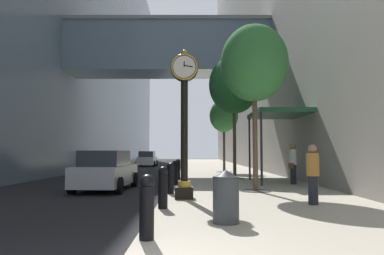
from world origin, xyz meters
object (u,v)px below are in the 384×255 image
object	(u,v)px
bollard_third	(171,177)
pedestrian_by_clock	(313,173)
bollard_second	(163,186)
bollard_nearest	(147,205)
car_white_mid	(147,159)
bollard_fourth	(175,172)
pedestrian_walking	(293,162)
bollard_fifth	(178,169)
street_tree_near	(254,64)
street_tree_mid_far	(224,116)
car_black_near	(116,164)
car_silver_far	(106,171)
trash_bin	(226,196)
street_clock	(184,116)
street_tree_mid_near	(234,85)

from	to	relation	value
bollard_third	pedestrian_by_clock	bearing A→B (deg)	-33.12
bollard_second	pedestrian_by_clock	size ratio (longest dim) A/B	0.65
bollard_nearest	car_white_mid	world-z (taller)	car_white_mid
bollard_fourth	pedestrian_walking	world-z (taller)	pedestrian_walking
bollard_fifth	street_tree_near	xyz separation A→B (m)	(3.03, -5.73, 4.12)
bollard_third	bollard_fourth	bearing A→B (deg)	90.00
pedestrian_by_clock	car_white_mid	size ratio (longest dim) A/B	0.40
pedestrian_walking	street_tree_mid_far	bearing A→B (deg)	102.09
bollard_second	pedestrian_by_clock	world-z (taller)	pedestrian_by_clock
street_tree_mid_far	pedestrian_walking	xyz separation A→B (m)	(2.15, -10.06, -3.04)
car_black_near	car_silver_far	bearing A→B (deg)	-81.26
bollard_third	pedestrian_by_clock	xyz separation A→B (m)	(3.98, -2.60, 0.30)
bollard_nearest	car_silver_far	world-z (taller)	car_silver_far
street_tree_mid_far	trash_bin	world-z (taller)	street_tree_mid_far
pedestrian_walking	car_black_near	distance (m)	11.33
street_clock	pedestrian_walking	distance (m)	7.02
bollard_nearest	car_silver_far	bearing A→B (deg)	107.04
bollard_third	street_tree_near	world-z (taller)	street_tree_near
bollard_nearest	pedestrian_walking	bearing A→B (deg)	63.14
bollard_second	street_tree_mid_near	size ratio (longest dim) A/B	0.16
street_tree_near	street_tree_mid_near	xyz separation A→B (m)	(-0.00, 6.46, 0.39)
street_tree_mid_near	pedestrian_walking	world-z (taller)	street_tree_mid_near
street_clock	trash_bin	world-z (taller)	street_clock
bollard_fifth	street_tree_mid_near	world-z (taller)	street_tree_mid_near
street_tree_near	pedestrian_walking	distance (m)	5.16
bollard_second	street_tree_near	world-z (taller)	street_tree_near
bollard_second	street_tree_mid_far	distance (m)	17.62
street_tree_mid_near	street_tree_mid_far	size ratio (longest dim) A/B	1.27
bollard_fifth	street_tree_mid_far	bearing A→B (deg)	67.21
bollard_second	bollard_third	bearing A→B (deg)	90.00
pedestrian_walking	street_clock	bearing A→B (deg)	-133.19
bollard_nearest	bollard_second	distance (m)	3.27
street_tree_mid_near	car_white_mid	xyz separation A→B (m)	(-7.20, 20.43, -4.39)
bollard_fourth	car_white_mid	bearing A→B (deg)	99.69
car_white_mid	bollard_fourth	bearing A→B (deg)	-80.31
pedestrian_by_clock	street_tree_mid_far	bearing A→B (deg)	93.34
bollard_nearest	street_tree_mid_near	world-z (taller)	street_tree_mid_near
trash_bin	street_clock	bearing A→B (deg)	103.25
bollard_third	street_tree_mid_far	world-z (taller)	street_tree_mid_far
bollard_third	street_tree_mid_far	bearing A→B (deg)	77.59
bollard_second	bollard_fourth	bearing A→B (deg)	90.00
pedestrian_walking	car_silver_far	size ratio (longest dim) A/B	0.41
bollard_fourth	car_silver_far	xyz separation A→B (m)	(-2.79, -0.72, 0.10)
bollard_nearest	street_tree_mid_near	size ratio (longest dim) A/B	0.16
bollard_third	bollard_fifth	world-z (taller)	same
bollard_fourth	bollard_fifth	bearing A→B (deg)	90.00
pedestrian_by_clock	car_white_mid	world-z (taller)	pedestrian_by_clock
street_tree_mid_near	street_clock	bearing A→B (deg)	-106.44
car_black_near	street_clock	bearing A→B (deg)	-68.98
street_clock	bollard_third	bearing A→B (deg)	110.57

